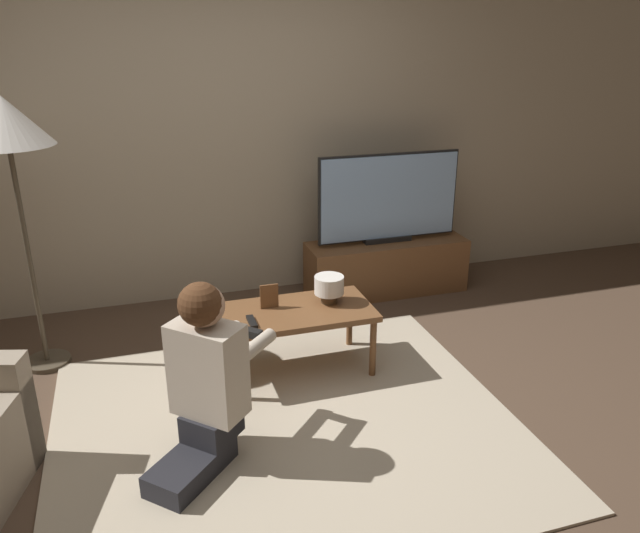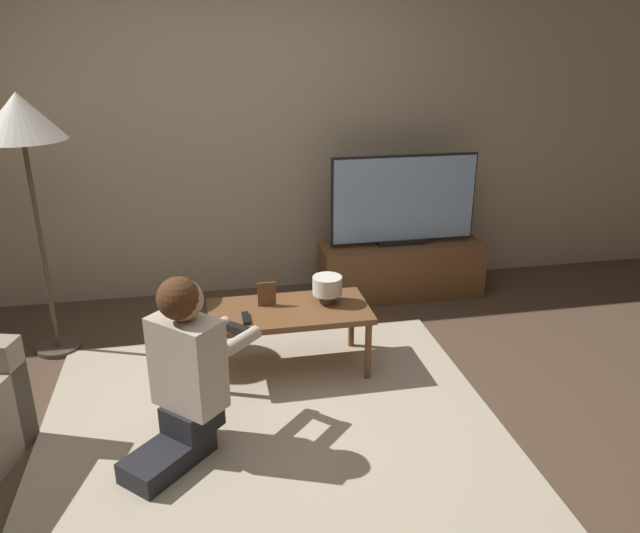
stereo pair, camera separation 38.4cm
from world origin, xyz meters
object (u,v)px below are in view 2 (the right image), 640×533
at_px(floor_lamp, 21,127).
at_px(person_kneeling, 185,368).
at_px(table_lamp, 327,287).
at_px(coffee_table, 289,315).
at_px(tv, 404,200).

height_order(floor_lamp, person_kneeling, floor_lamp).
height_order(floor_lamp, table_lamp, floor_lamp).
xyz_separation_m(coffee_table, person_kneeling, (-0.60, -0.69, 0.10)).
bearing_deg(table_lamp, tv, 50.14).
bearing_deg(person_kneeling, floor_lamp, -11.09).
bearing_deg(coffee_table, floor_lamp, 159.09).
bearing_deg(coffee_table, person_kneeling, -131.21).
distance_m(coffee_table, person_kneeling, 0.92).
bearing_deg(coffee_table, table_lamp, 9.91).
bearing_deg(floor_lamp, tv, 9.73).
relative_size(floor_lamp, person_kneeling, 1.78).
height_order(tv, table_lamp, tv).
distance_m(tv, person_kneeling, 2.36).
relative_size(tv, floor_lamp, 0.68).
distance_m(tv, floor_lamp, 2.62).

